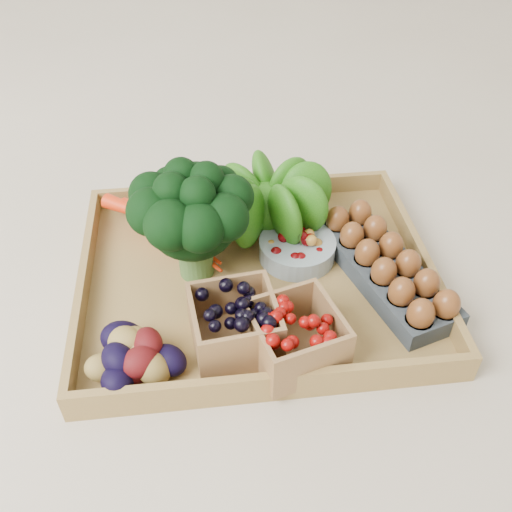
{
  "coord_description": "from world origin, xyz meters",
  "views": [
    {
      "loc": [
        -0.08,
        -0.66,
        0.65
      ],
      "look_at": [
        0.0,
        0.0,
        0.06
      ],
      "focal_mm": 40.0,
      "sensor_mm": 36.0,
      "label": 1
    }
  ],
  "objects": [
    {
      "name": "punnet_raspberry",
      "position": [
        0.03,
        -0.16,
        0.05
      ],
      "size": [
        0.14,
        0.14,
        0.08
      ],
      "primitive_type": "cube",
      "rotation": [
        0.0,
        0.0,
        0.27
      ],
      "color": "#770705",
      "rests_on": "tray"
    },
    {
      "name": "ground",
      "position": [
        0.0,
        0.0,
        0.0
      ],
      "size": [
        4.0,
        4.0,
        0.0
      ],
      "primitive_type": "plane",
      "color": "beige",
      "rests_on": "ground"
    },
    {
      "name": "tray",
      "position": [
        0.0,
        0.0,
        0.01
      ],
      "size": [
        0.55,
        0.45,
        0.01
      ],
      "primitive_type": "cube",
      "color": "#9F7D42",
      "rests_on": "ground"
    },
    {
      "name": "egg_carton",
      "position": [
        0.2,
        -0.03,
        0.03
      ],
      "size": [
        0.18,
        0.3,
        0.03
      ],
      "primitive_type": "cube",
      "rotation": [
        0.0,
        0.0,
        0.3
      ],
      "color": "#323940",
      "rests_on": "tray"
    },
    {
      "name": "broccoli",
      "position": [
        -0.09,
        0.02,
        0.09
      ],
      "size": [
        0.18,
        0.18,
        0.14
      ],
      "primitive_type": null,
      "color": "black",
      "rests_on": "tray"
    },
    {
      "name": "potatoes",
      "position": [
        -0.18,
        -0.16,
        0.05
      ],
      "size": [
        0.14,
        0.14,
        0.08
      ],
      "primitive_type": null,
      "color": "#430A0C",
      "rests_on": "tray"
    },
    {
      "name": "cherry_bowl",
      "position": [
        0.07,
        0.04,
        0.03
      ],
      "size": [
        0.13,
        0.13,
        0.03
      ],
      "primitive_type": "cylinder",
      "color": "#8C9EA5",
      "rests_on": "tray"
    },
    {
      "name": "carrots",
      "position": [
        -0.12,
        0.1,
        0.04
      ],
      "size": [
        0.18,
        0.13,
        0.04
      ],
      "primitive_type": null,
      "color": "red",
      "rests_on": "tray"
    },
    {
      "name": "lettuce",
      "position": [
        0.03,
        0.13,
        0.09
      ],
      "size": [
        0.14,
        0.14,
        0.14
      ],
      "primitive_type": "sphere",
      "color": "#13560D",
      "rests_on": "tray"
    },
    {
      "name": "punnet_blackberry",
      "position": [
        -0.05,
        -0.13,
        0.06
      ],
      "size": [
        0.13,
        0.13,
        0.08
      ],
      "primitive_type": "cube",
      "rotation": [
        0.0,
        0.0,
        0.11
      ],
      "color": "black",
      "rests_on": "tray"
    }
  ]
}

